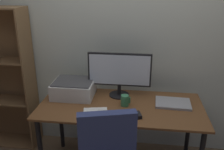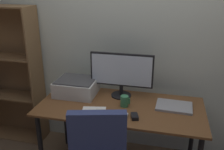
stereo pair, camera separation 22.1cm
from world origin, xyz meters
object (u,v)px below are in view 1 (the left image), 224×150
(monitor, at_px, (119,72))
(coffee_mug, at_px, (125,101))
(printer, at_px, (74,88))
(keyboard, at_px, (113,115))
(bookshelf, at_px, (0,80))
(laptop, at_px, (173,103))
(desk, at_px, (121,113))
(mouse, at_px, (137,115))

(monitor, distance_m, coffee_mug, 0.30)
(coffee_mug, distance_m, printer, 0.54)
(keyboard, height_order, bookshelf, bookshelf)
(keyboard, height_order, coffee_mug, coffee_mug)
(coffee_mug, height_order, laptop, coffee_mug)
(desk, xyz_separation_m, keyboard, (-0.05, -0.20, 0.10))
(monitor, height_order, mouse, monitor)
(keyboard, relative_size, coffee_mug, 2.83)
(keyboard, distance_m, printer, 0.56)
(desk, relative_size, laptop, 4.74)
(mouse, bearing_deg, desk, 113.26)
(printer, relative_size, bookshelf, 0.25)
(monitor, height_order, laptop, monitor)
(monitor, xyz_separation_m, keyboard, (-0.01, -0.40, -0.25))
(mouse, distance_m, bookshelf, 1.65)
(mouse, xyz_separation_m, laptop, (0.32, 0.27, -0.01))
(desk, xyz_separation_m, coffee_mug, (0.04, -0.00, 0.14))
(keyboard, distance_m, bookshelf, 1.46)
(laptop, xyz_separation_m, bookshelf, (-1.88, 0.27, 0.03))
(printer, xyz_separation_m, bookshelf, (-0.91, 0.20, -0.04))
(monitor, distance_m, bookshelf, 1.39)
(printer, bearing_deg, desk, -16.97)
(mouse, bearing_deg, printer, 135.60)
(desk, height_order, monitor, monitor)
(bookshelf, bearing_deg, laptop, -8.20)
(monitor, relative_size, printer, 1.54)
(desk, relative_size, coffee_mug, 14.82)
(monitor, bearing_deg, laptop, -13.79)
(desk, distance_m, monitor, 0.40)
(printer, bearing_deg, keyboard, -38.38)
(desk, height_order, printer, printer)
(keyboard, relative_size, laptop, 0.91)
(keyboard, relative_size, bookshelf, 0.18)
(monitor, height_order, keyboard, monitor)
(printer, bearing_deg, monitor, 7.34)
(mouse, xyz_separation_m, coffee_mug, (-0.12, 0.19, 0.04))
(printer, bearing_deg, coffee_mug, -16.06)
(bookshelf, bearing_deg, coffee_mug, -13.77)
(monitor, bearing_deg, mouse, -63.79)
(coffee_mug, xyz_separation_m, bookshelf, (-1.44, 0.35, -0.01))
(keyboard, xyz_separation_m, printer, (-0.44, 0.35, 0.07))
(laptop, bearing_deg, mouse, -137.64)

